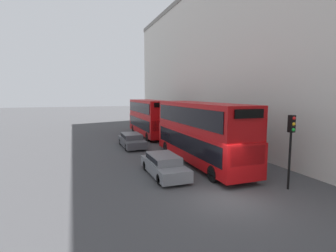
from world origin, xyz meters
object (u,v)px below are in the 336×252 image
at_px(car_dark_sedan, 164,165).
at_px(pedestrian, 218,146).
at_px(bus_second_in_queue, 149,116).
at_px(bus_leading, 200,130).
at_px(traffic_light, 291,136).
at_px(car_hatchback, 132,140).

distance_m(car_dark_sedan, pedestrian, 6.84).
bearing_deg(bus_second_in_queue, pedestrian, -78.08).
distance_m(bus_leading, traffic_light, 6.69).
height_order(car_dark_sedan, traffic_light, traffic_light).
relative_size(bus_second_in_queue, traffic_light, 2.57).
relative_size(car_dark_sedan, traffic_light, 1.18).
bearing_deg(car_hatchback, car_dark_sedan, -90.00).
xyz_separation_m(bus_leading, bus_second_in_queue, (0.00, 13.49, -0.06)).
relative_size(car_hatchback, traffic_light, 1.19).
distance_m(bus_leading, car_hatchback, 8.47).
bearing_deg(bus_second_in_queue, bus_leading, -90.00).
bearing_deg(car_dark_sedan, bus_second_in_queue, 77.49).
height_order(bus_second_in_queue, car_hatchback, bus_second_in_queue).
bearing_deg(car_hatchback, pedestrian, -45.27).
bearing_deg(pedestrian, car_dark_sedan, -149.84).
height_order(car_dark_sedan, pedestrian, pedestrian).
xyz_separation_m(car_dark_sedan, pedestrian, (5.91, 3.43, 0.11)).
bearing_deg(pedestrian, traffic_light, -93.21).
bearing_deg(car_hatchback, bus_leading, -65.78).
height_order(car_dark_sedan, car_hatchback, car_dark_sedan).
bearing_deg(pedestrian, bus_second_in_queue, 101.92).
height_order(bus_second_in_queue, pedestrian, bus_second_in_queue).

